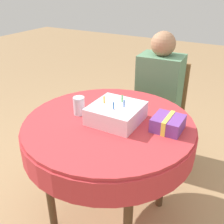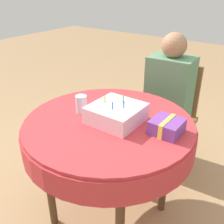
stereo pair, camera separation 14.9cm
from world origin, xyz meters
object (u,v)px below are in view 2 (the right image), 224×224
object	(u,v)px
person	(168,93)
drinking_glass	(81,104)
chair	(170,113)
gift_box	(167,127)
birthday_cake	(116,113)

from	to	relation	value
person	drinking_glass	size ratio (longest dim) A/B	10.55
drinking_glass	person	bearing A→B (deg)	73.83
chair	person	distance (m)	0.24
person	gift_box	xyz separation A→B (m)	(0.30, -0.69, 0.12)
chair	birthday_cake	size ratio (longest dim) A/B	3.17
drinking_glass	chair	bearing A→B (deg)	75.85
chair	person	bearing A→B (deg)	-90.00
gift_box	drinking_glass	bearing A→B (deg)	-170.83
drinking_glass	birthday_cake	bearing A→B (deg)	8.57
chair	drinking_glass	xyz separation A→B (m)	(-0.22, -0.88, 0.36)
birthday_cake	chair	bearing A→B (deg)	91.05
person	gift_box	distance (m)	0.77
birthday_cake	drinking_glass	world-z (taller)	birthday_cake
birthday_cake	drinking_glass	distance (m)	0.24
person	birthday_cake	distance (m)	0.76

